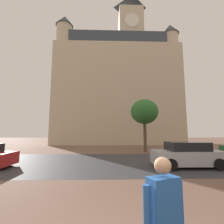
{
  "coord_description": "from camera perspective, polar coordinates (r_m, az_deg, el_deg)",
  "views": [
    {
      "loc": [
        -0.28,
        -2.04,
        2.04
      ],
      "look_at": [
        0.13,
        11.13,
        3.72
      ],
      "focal_mm": 26.24,
      "sensor_mm": 36.0,
      "label": 1
    }
  ],
  "objects": [
    {
      "name": "car_silver",
      "position": [
        11.16,
        24.67,
        -13.44
      ],
      "size": [
        4.04,
        2.05,
        1.49
      ],
      "color": "#B2B2BC",
      "rests_on": "ground_plane"
    },
    {
      "name": "ground_plane",
      "position": [
        12.21,
        -0.49,
        -16.9
      ],
      "size": [
        120.0,
        120.0,
        0.0
      ],
      "primitive_type": "plane",
      "color": "brown"
    },
    {
      "name": "landmark_building",
      "position": [
        34.81,
        2.12,
        7.49
      ],
      "size": [
        23.23,
        13.54,
        33.17
      ],
      "color": "beige",
      "rests_on": "ground_plane"
    },
    {
      "name": "tree_curb_far",
      "position": [
        18.33,
        11.22,
        0.0
      ],
      "size": [
        3.0,
        3.0,
        5.71
      ],
      "color": "brown",
      "rests_on": "ground_plane"
    },
    {
      "name": "person_skater",
      "position": [
        2.54,
        17.67,
        -32.15
      ],
      "size": [
        0.57,
        0.39,
        1.73
      ],
      "color": "slate",
      "rests_on": "ground_plane"
    },
    {
      "name": "street_asphalt_strip",
      "position": [
        12.08,
        -0.47,
        -17.0
      ],
      "size": [
        120.0,
        8.8,
        0.0
      ],
      "primitive_type": "cube",
      "color": "#38383D",
      "rests_on": "ground_plane"
    }
  ]
}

